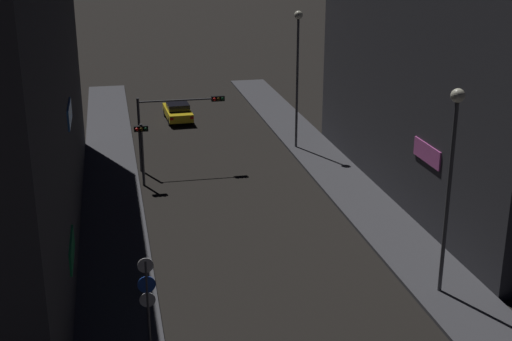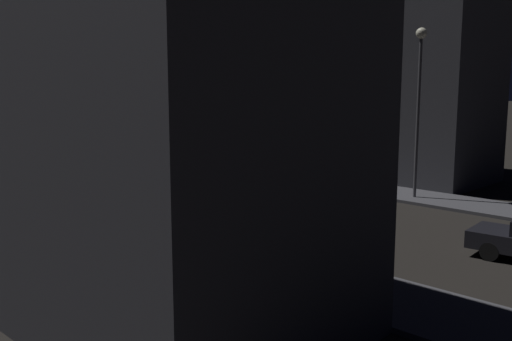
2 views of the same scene
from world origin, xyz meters
name	(u,v)px [view 1 (image 1 of 2)]	position (x,y,z in m)	size (l,w,h in m)	color
sidewalk_left	(112,202)	(-6.66, 27.62, 0.08)	(3.20, 59.23, 0.15)	#424247
sidewalk_right	(346,184)	(6.66, 27.62, 0.08)	(3.20, 59.23, 0.15)	#424247
far_car	(178,111)	(-1.38, 44.13, 0.73)	(1.97, 4.51, 1.42)	yellow
traffic_light_overhead	(176,115)	(-2.60, 32.61, 3.41)	(5.29, 0.41, 4.58)	#47474C
traffic_light_left_kerb	(142,142)	(-4.81, 30.05, 2.63)	(0.80, 0.42, 3.67)	#47474C
sign_pole_left	(147,299)	(-5.61, 12.41, 2.41)	(0.61, 0.10, 3.76)	#47474C
street_lamp_near_block	(452,156)	(6.23, 14.72, 5.92)	(0.54, 0.54, 8.38)	#47474C
street_lamp_far_block	(298,55)	(5.64, 35.13, 6.33)	(0.55, 0.55, 9.00)	#47474C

